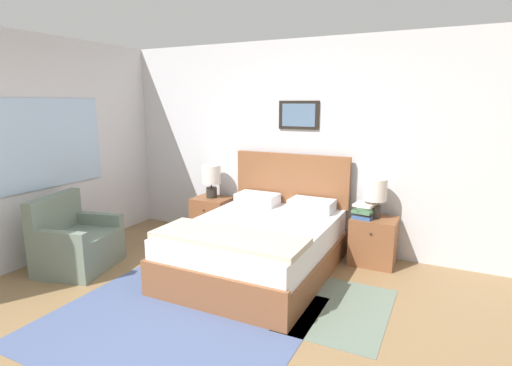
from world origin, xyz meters
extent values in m
plane|color=olive|center=(0.00, 0.00, 0.00)|extent=(16.00, 16.00, 0.00)
cube|color=silver|center=(0.00, 2.71, 1.30)|extent=(7.23, 0.06, 2.60)
cube|color=black|center=(0.08, 2.67, 1.68)|extent=(0.53, 0.02, 0.35)
cube|color=slate|center=(0.08, 2.66, 1.68)|extent=(0.43, 0.00, 0.28)
cube|color=silver|center=(-2.44, 1.34, 1.30)|extent=(0.06, 5.08, 2.60)
cube|color=#9EBCDB|center=(-2.40, 0.91, 1.37)|extent=(0.02, 1.67, 1.03)
cube|color=#47567F|center=(-0.16, 0.41, 0.00)|extent=(2.16, 1.93, 0.01)
cube|color=slate|center=(1.05, 1.22, 0.00)|extent=(0.86, 1.20, 0.01)
cube|color=brown|center=(0.02, 1.63, 0.14)|extent=(1.51, 1.99, 0.28)
cube|color=brown|center=(0.02, 0.66, 0.32)|extent=(1.51, 0.06, 0.08)
cube|color=silver|center=(0.02, 1.63, 0.42)|extent=(1.45, 1.92, 0.28)
cube|color=brown|center=(0.02, 2.59, 0.88)|extent=(1.51, 0.06, 0.65)
cube|color=#B2A893|center=(0.02, 1.01, 0.59)|extent=(1.48, 0.56, 0.06)
cube|color=silver|center=(-0.34, 2.36, 0.63)|extent=(0.52, 0.32, 0.14)
cube|color=silver|center=(0.39, 2.36, 0.63)|extent=(0.52, 0.32, 0.14)
cube|color=slate|center=(-1.81, 0.83, 0.20)|extent=(0.85, 0.94, 0.41)
cube|color=slate|center=(-2.07, 0.76, 0.62)|extent=(0.31, 0.80, 0.42)
cube|color=slate|center=(-1.89, 1.16, 0.48)|extent=(0.68, 0.27, 0.14)
cube|color=slate|center=(-1.72, 0.49, 0.48)|extent=(0.68, 0.27, 0.14)
cube|color=brown|center=(-1.07, 2.43, 0.27)|extent=(0.50, 0.41, 0.55)
sphere|color=#332D28|center=(-1.07, 2.21, 0.43)|extent=(0.02, 0.02, 0.02)
cube|color=brown|center=(1.12, 2.43, 0.27)|extent=(0.50, 0.41, 0.55)
sphere|color=#332D28|center=(1.12, 2.21, 0.43)|extent=(0.02, 0.02, 0.02)
cylinder|color=#2D2823|center=(-1.09, 2.45, 0.62)|extent=(0.15, 0.15, 0.14)
cylinder|color=#2D2823|center=(-1.09, 2.45, 0.72)|extent=(0.02, 0.02, 0.06)
cylinder|color=silver|center=(-1.09, 2.45, 0.87)|extent=(0.26, 0.26, 0.25)
cylinder|color=#2D2823|center=(1.10, 2.45, 0.62)|extent=(0.15, 0.15, 0.14)
cylinder|color=#2D2823|center=(1.10, 2.45, 0.72)|extent=(0.02, 0.02, 0.06)
cylinder|color=silver|center=(1.10, 2.45, 0.87)|extent=(0.26, 0.26, 0.25)
cube|color=#335693|center=(1.00, 2.39, 0.57)|extent=(0.23, 0.26, 0.04)
cube|color=#232328|center=(1.00, 2.39, 0.60)|extent=(0.23, 0.25, 0.03)
cube|color=#4C7551|center=(1.00, 2.39, 0.63)|extent=(0.25, 0.29, 0.03)
cube|color=#4C7551|center=(1.00, 2.39, 0.67)|extent=(0.21, 0.26, 0.04)
cube|color=silver|center=(1.00, 2.39, 0.70)|extent=(0.24, 0.26, 0.03)
camera|label=1|loc=(1.84, -2.08, 1.84)|focal=28.00mm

